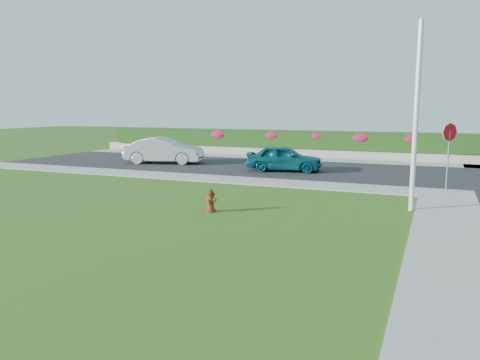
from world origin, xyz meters
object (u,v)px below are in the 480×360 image
at_px(fire_hydrant, 211,201).
at_px(stop_sign, 449,141).
at_px(sedan_teal, 284,158).
at_px(sedan_silver, 164,150).
at_px(utility_pole, 416,118).

xyz_separation_m(fire_hydrant, stop_sign, (7.00, 6.55, 1.71)).
relative_size(fire_hydrant, sedan_teal, 0.19).
bearing_deg(sedan_silver, utility_pole, -134.02).
distance_m(sedan_silver, stop_sign, 16.07).
bearing_deg(fire_hydrant, stop_sign, 48.92).
bearing_deg(fire_hydrant, sedan_silver, 134.00).
distance_m(fire_hydrant, sedan_teal, 10.18).
distance_m(utility_pole, stop_sign, 4.09).
xyz_separation_m(sedan_silver, stop_sign, (15.46, -4.20, 1.26)).
xyz_separation_m(utility_pole, stop_sign, (1.09, 3.83, -0.93)).
distance_m(sedan_silver, utility_pole, 16.61).
bearing_deg(sedan_teal, sedan_silver, 75.03).
bearing_deg(utility_pole, sedan_silver, 150.82).
bearing_deg(stop_sign, utility_pole, -128.40).
bearing_deg(stop_sign, fire_hydrant, -159.46).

